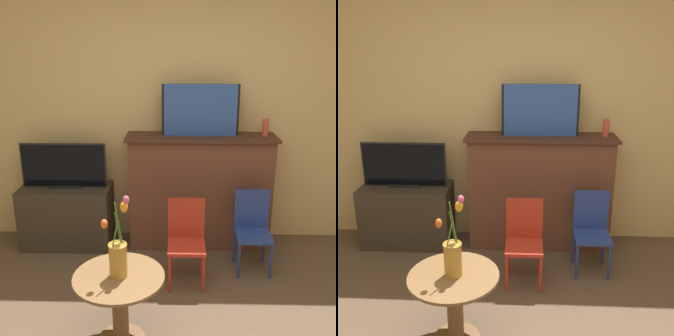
# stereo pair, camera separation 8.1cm
# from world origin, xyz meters

# --- Properties ---
(wall_back) EXTENTS (8.00, 0.06, 2.70)m
(wall_back) POSITION_xyz_m (0.00, 2.13, 1.35)
(wall_back) COLOR tan
(wall_back) RESTS_ON ground
(fireplace_mantel) EXTENTS (1.39, 0.40, 1.09)m
(fireplace_mantel) POSITION_xyz_m (0.20, 1.92, 0.56)
(fireplace_mantel) COLOR brown
(fireplace_mantel) RESTS_ON ground
(painting) EXTENTS (0.70, 0.03, 0.47)m
(painting) POSITION_xyz_m (0.18, 1.93, 1.33)
(painting) COLOR black
(painting) RESTS_ON fireplace_mantel
(mantel_candle) EXTENTS (0.06, 0.06, 0.16)m
(mantel_candle) POSITION_xyz_m (0.78, 1.92, 1.17)
(mantel_candle) COLOR #CC4C3D
(mantel_candle) RESTS_ON fireplace_mantel
(tv_stand) EXTENTS (0.86, 0.42, 0.60)m
(tv_stand) POSITION_xyz_m (-1.09, 1.87, 0.30)
(tv_stand) COLOR #382D23
(tv_stand) RESTS_ON ground
(tv_monitor) EXTENTS (0.80, 0.12, 0.43)m
(tv_monitor) POSITION_xyz_m (-1.09, 1.87, 0.80)
(tv_monitor) COLOR black
(tv_monitor) RESTS_ON tv_stand
(chair_red) EXTENTS (0.30, 0.30, 0.70)m
(chair_red) POSITION_xyz_m (0.06, 1.27, 0.39)
(chair_red) COLOR #B22D1E
(chair_red) RESTS_ON ground
(chair_blue) EXTENTS (0.30, 0.30, 0.70)m
(chair_blue) POSITION_xyz_m (0.63, 1.48, 0.39)
(chair_blue) COLOR navy
(chair_blue) RESTS_ON ground
(side_table) EXTENTS (0.58, 0.58, 0.51)m
(side_table) POSITION_xyz_m (-0.39, 0.52, 0.33)
(side_table) COLOR brown
(side_table) RESTS_ON ground
(vase_tulips) EXTENTS (0.17, 0.16, 0.52)m
(vase_tulips) POSITION_xyz_m (-0.39, 0.53, 0.66)
(vase_tulips) COLOR #B78433
(vase_tulips) RESTS_ON side_table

